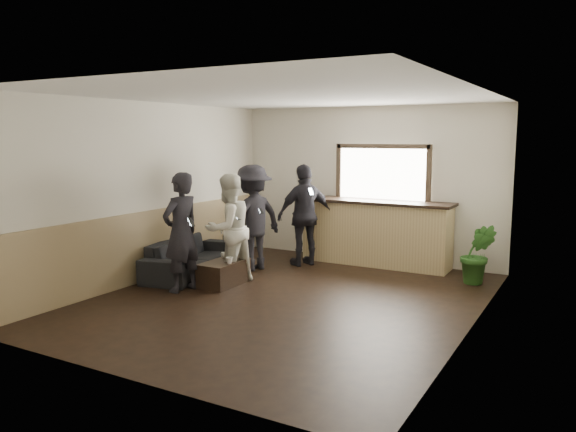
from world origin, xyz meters
The scene contains 12 objects.
ground centered at (0.00, 0.00, 0.00)m, with size 5.00×6.00×0.01m, color black.
room_shell centered at (-0.74, 0.00, 1.47)m, with size 5.01×6.01×2.80m.
bar_counter centered at (0.30, 2.70, 0.64)m, with size 2.70×0.68×2.13m.
sofa centered at (-2.15, 0.51, 0.29)m, with size 2.00×0.78×0.58m, color black.
coffee_table centered at (-1.23, 0.22, 0.18)m, with size 0.46×0.82×0.37m, color black.
cup_a centered at (-1.38, 0.44, 0.41)m, with size 0.11×0.11×0.09m, color silver.
cup_b centered at (-1.06, 0.13, 0.41)m, with size 0.11×0.11×0.10m, color silver.
potted_plant centered at (2.15, 2.17, 0.47)m, with size 0.52×0.42×0.94m, color #2D6623.
person_a centered at (-1.57, -0.36, 0.88)m, with size 0.52×0.69×1.75m.
person_b centered at (-1.25, 0.38, 0.85)m, with size 0.83×0.96×1.70m.
person_c centered at (-1.40, 1.29, 0.90)m, with size 1.00×1.31×1.79m.
person_d centered at (-0.77, 2.02, 0.89)m, with size 0.95×1.11×1.79m.
Camera 1 is at (3.75, -6.62, 2.26)m, focal length 35.00 mm.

